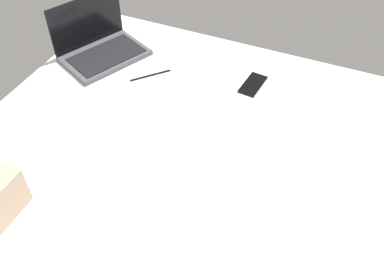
% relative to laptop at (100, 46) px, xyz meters
% --- Properties ---
extents(bed_mattress, '(1.80, 1.40, 0.18)m').
position_rel_laptop_xyz_m(bed_mattress, '(-0.58, -0.52, -0.13)').
color(bed_mattress, white).
rests_on(bed_mattress, ground).
extents(laptop, '(0.40, 0.35, 0.23)m').
position_rel_laptop_xyz_m(laptop, '(0.00, 0.00, 0.00)').
color(laptop, '#4C4C51').
rests_on(laptop, bed_mattress).
extents(cell_phone, '(0.15, 0.08, 0.01)m').
position_rel_laptop_xyz_m(cell_phone, '(0.06, -0.65, -0.04)').
color(cell_phone, black).
rests_on(cell_phone, bed_mattress).
extents(charger_cable, '(0.13, 0.12, 0.01)m').
position_rel_laptop_xyz_m(charger_cable, '(-0.05, -0.26, -0.04)').
color(charger_cable, black).
rests_on(charger_cable, bed_mattress).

